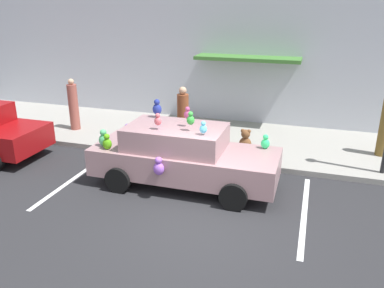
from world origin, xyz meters
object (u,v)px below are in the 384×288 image
plush_covered_car (182,155)px  pedestrian_by_lamp (183,119)px  teddy_bear_on_sidewalk (245,142)px  pedestrian_near_shopfront (74,106)px

plush_covered_car → pedestrian_by_lamp: 2.47m
teddy_bear_on_sidewalk → pedestrian_near_shopfront: pedestrian_near_shopfront is taller
plush_covered_car → pedestrian_by_lamp: plush_covered_car is taller
pedestrian_near_shopfront → pedestrian_by_lamp: size_ratio=0.96×
plush_covered_car → pedestrian_near_shopfront: 5.66m
plush_covered_car → pedestrian_near_shopfront: (-4.93, 2.78, 0.18)m
teddy_bear_on_sidewalk → plush_covered_car: bearing=-116.7°
plush_covered_car → teddy_bear_on_sidewalk: size_ratio=6.34×
teddy_bear_on_sidewalk → pedestrian_near_shopfront: (-6.11, 0.43, 0.50)m
teddy_bear_on_sidewalk → pedestrian_by_lamp: bearing=-179.8°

